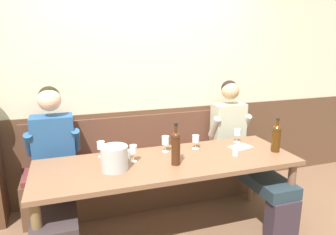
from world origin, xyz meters
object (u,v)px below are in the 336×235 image
at_px(dining_table, 169,169).
at_px(wall_bench, 150,177).
at_px(ice_bucket, 114,158).
at_px(wine_glass_left_end, 133,150).
at_px(wine_bottle_amber_mid, 176,147).
at_px(water_tumbler_right, 127,155).
at_px(water_tumbler_left, 236,151).
at_px(person_right_seat, 243,147).
at_px(wine_glass_right_end, 101,146).
at_px(wine_glass_mid_right, 237,133).
at_px(wine_bottle_green_tall, 276,137).
at_px(wine_glass_center_rear, 165,141).
at_px(water_tumbler_center, 115,154).
at_px(wine_glass_by_bottle, 196,139).
at_px(person_center_right_seat, 54,167).

bearing_deg(dining_table, wall_bench, 90.00).
relative_size(ice_bucket, wine_glass_left_end, 1.47).
xyz_separation_m(ice_bucket, wine_bottle_amber_mid, (0.51, -0.05, 0.05)).
xyz_separation_m(water_tumbler_right, water_tumbler_left, (0.96, -0.23, 0.00)).
height_order(person_right_seat, wine_glass_right_end, person_right_seat).
height_order(person_right_seat, wine_glass_left_end, person_right_seat).
bearing_deg(wall_bench, wine_glass_mid_right, -26.27).
bearing_deg(dining_table, wine_bottle_green_tall, -5.65).
height_order(wine_glass_center_rear, water_tumbler_left, wine_glass_center_rear).
relative_size(wine_glass_mid_right, water_tumbler_center, 1.59).
bearing_deg(person_right_seat, wine_glass_left_end, -168.64).
bearing_deg(wine_bottle_amber_mid, wine_glass_left_end, 151.94).
height_order(person_right_seat, wine_bottle_amber_mid, person_right_seat).
bearing_deg(person_right_seat, wine_glass_center_rear, -173.73).
relative_size(dining_table, water_tumbler_left, 26.07).
xyz_separation_m(wine_glass_by_bottle, water_tumbler_left, (0.28, -0.28, -0.05)).
relative_size(wall_bench, wine_bottle_green_tall, 7.91).
relative_size(ice_bucket, water_tumbler_left, 2.53).
bearing_deg(wine_glass_by_bottle, person_right_seat, 10.87).
bearing_deg(wine_bottle_green_tall, water_tumbler_left, 175.96).
xyz_separation_m(dining_table, wine_glass_by_bottle, (0.34, 0.21, 0.17)).
bearing_deg(wine_glass_right_end, wall_bench, 35.30).
distance_m(person_center_right_seat, wine_glass_right_end, 0.45).
relative_size(person_right_seat, wine_glass_by_bottle, 9.75).
distance_m(wall_bench, wine_bottle_green_tall, 1.41).
bearing_deg(wine_glass_mid_right, wall_bench, 153.73).
height_order(wine_glass_right_end, wine_glass_mid_right, wine_glass_right_end).
bearing_deg(water_tumbler_left, wine_glass_by_bottle, 134.56).
xyz_separation_m(person_right_seat, wine_glass_left_end, (-1.24, -0.25, 0.20)).
distance_m(wine_bottle_green_tall, wine_glass_center_rear, 1.04).
xyz_separation_m(wine_glass_by_bottle, wine_glass_center_rear, (-0.30, 0.02, 0.01)).
bearing_deg(water_tumbler_left, wine_glass_right_end, 163.26).
xyz_separation_m(person_center_right_seat, wine_glass_left_end, (0.66, -0.27, 0.18)).
bearing_deg(water_tumbler_center, wine_glass_right_end, 143.26).
distance_m(dining_table, wine_glass_left_end, 0.36).
bearing_deg(water_tumbler_right, wine_bottle_amber_mid, -34.53).
xyz_separation_m(wine_glass_by_bottle, wine_glass_mid_right, (0.48, 0.05, 0.01)).
relative_size(wine_bottle_green_tall, wine_glass_by_bottle, 2.42).
bearing_deg(wine_glass_right_end, wine_glass_left_end, -39.24).
relative_size(person_right_seat, wine_bottle_green_tall, 4.02).
height_order(ice_bucket, water_tumbler_right, ice_bucket).
bearing_deg(wine_glass_center_rear, water_tumbler_right, -169.59).
bearing_deg(wine_bottle_green_tall, person_right_seat, 101.23).
relative_size(dining_table, wine_glass_right_end, 15.87).
xyz_separation_m(dining_table, water_tumbler_center, (-0.44, 0.20, 0.12)).
xyz_separation_m(person_center_right_seat, water_tumbler_center, (0.52, -0.15, 0.11)).
distance_m(wine_glass_by_bottle, water_tumbler_right, 0.69).
distance_m(wine_glass_left_end, wine_glass_mid_right, 1.14).
bearing_deg(wine_bottle_amber_mid, dining_table, 107.09).
bearing_deg(wine_glass_right_end, wine_glass_by_bottle, -4.53).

